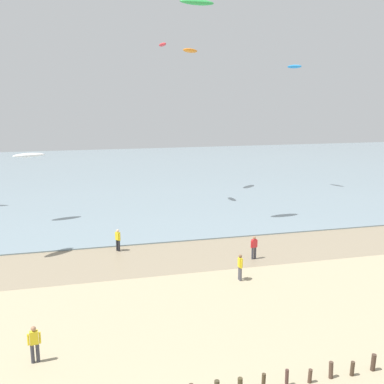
{
  "coord_description": "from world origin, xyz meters",
  "views": [
    {
      "loc": [
        -2.95,
        -12.03,
        11.32
      ],
      "look_at": [
        2.67,
        10.0,
        6.65
      ],
      "focal_mm": 42.54,
      "sensor_mm": 36.0,
      "label": 1
    }
  ],
  "objects": [
    {
      "name": "groyne_near",
      "position": [
        3.76,
        2.88,
        0.35
      ],
      "size": [
        10.17,
        0.35,
        0.78
      ],
      "color": "#463B24",
      "rests_on": "ground"
    },
    {
      "name": "person_nearest_camera",
      "position": [
        9.06,
        17.02,
        0.92
      ],
      "size": [
        0.56,
        0.29,
        1.71
      ],
      "color": "#383842",
      "rests_on": "ground"
    },
    {
      "name": "wet_sand_strip",
      "position": [
        0.0,
        18.86,
        0.0
      ],
      "size": [
        120.0,
        6.71,
        0.01
      ],
      "primitive_type": "cube",
      "color": "gray",
      "rests_on": "ground"
    },
    {
      "name": "person_mid_beach",
      "position": [
        6.73,
        13.58,
        0.92
      ],
      "size": [
        0.22,
        0.57,
        1.71
      ],
      "color": "#4C4C56",
      "rests_on": "ground"
    },
    {
      "name": "kite_aloft_2",
      "position": [
        7.35,
        26.67,
        19.18
      ],
      "size": [
        3.11,
        1.36,
        0.71
      ],
      "primitive_type": "ellipsoid",
      "rotation": [
        -0.26,
        0.0,
        3.24
      ],
      "color": "green"
    },
    {
      "name": "kite_aloft_6",
      "position": [
        22.95,
        39.65,
        15.12
      ],
      "size": [
        1.5,
        2.33,
        0.56
      ],
      "primitive_type": "ellipsoid",
      "rotation": [
        0.33,
        0.0,
        1.93
      ],
      "color": "#2384D1"
    },
    {
      "name": "kite_aloft_5",
      "position": [
        10.55,
        41.7,
        16.85
      ],
      "size": [
        2.69,
        2.63,
        0.56
      ],
      "primitive_type": "ellipsoid",
      "rotation": [
        0.12,
        0.0,
        3.9
      ],
      "color": "orange"
    },
    {
      "name": "person_left_flank",
      "position": [
        -5.14,
        7.1,
        0.92
      ],
      "size": [
        0.57,
        0.26,
        1.71
      ],
      "color": "#383842",
      "rests_on": "ground"
    },
    {
      "name": "kite_aloft_0",
      "position": [
        6.0,
        35.04,
        16.68
      ],
      "size": [
        0.69,
        2.03,
        0.41
      ],
      "primitive_type": "ellipsoid",
      "rotation": [
        -0.14,
        0.0,
        1.57
      ],
      "color": "red"
    },
    {
      "name": "sea",
      "position": [
        0.0,
        57.22,
        0.05
      ],
      "size": [
        160.0,
        70.0,
        0.1
      ],
      "primitive_type": "cube",
      "color": "gray",
      "rests_on": "ground"
    },
    {
      "name": "person_trailing_behind",
      "position": [
        -0.25,
        21.2,
        0.92
      ],
      "size": [
        0.39,
        0.48,
        1.71
      ],
      "color": "#232328",
      "rests_on": "ground"
    },
    {
      "name": "kite_aloft_4",
      "position": [
        -7.16,
        31.42,
        6.28
      ],
      "size": [
        2.99,
        1.69,
        0.54
      ],
      "primitive_type": "ellipsoid",
      "rotation": [
        -0.1,
        0.0,
        0.28
      ],
      "color": "white"
    }
  ]
}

